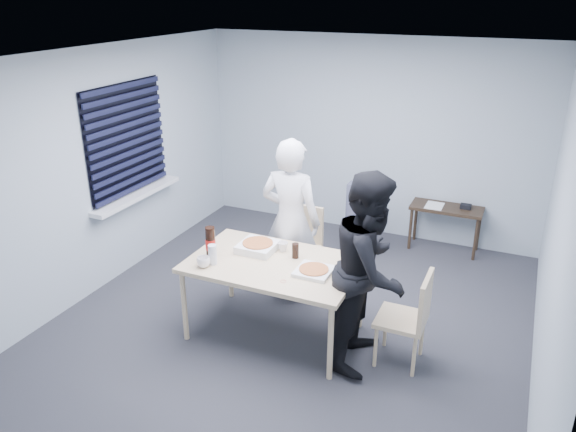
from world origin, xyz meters
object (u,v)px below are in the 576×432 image
at_px(backpack, 360,202).
at_px(soda_bottle, 210,243).
at_px(dining_table, 274,268).
at_px(side_table, 446,213).
at_px(mug_a, 203,262).
at_px(stool, 359,226).
at_px(person_white, 291,221).
at_px(mug_b, 283,247).
at_px(chair_far, 302,240).
at_px(chair_right, 412,314).
at_px(person_black, 370,270).

relative_size(backpack, soda_bottle, 1.45).
distance_m(dining_table, side_table, 2.84).
bearing_deg(mug_a, stool, 72.35).
height_order(stool, mug_a, mug_a).
height_order(person_white, mug_b, person_white).
height_order(dining_table, person_white, person_white).
relative_size(dining_table, stool, 3.31).
bearing_deg(dining_table, stool, 84.14).
distance_m(backpack, soda_bottle, 2.32).
bearing_deg(stool, chair_far, -110.93).
height_order(backpack, soda_bottle, soda_bottle).
distance_m(chair_right, person_black, 0.53).
bearing_deg(chair_right, mug_a, -167.94).
distance_m(dining_table, mug_a, 0.66).
xyz_separation_m(chair_right, mug_b, (-1.32, 0.20, 0.30)).
height_order(backpack, mug_a, backpack).
bearing_deg(side_table, mug_a, -120.70).
relative_size(side_table, mug_a, 7.15).
relative_size(dining_table, soda_bottle, 5.18).
bearing_deg(chair_right, backpack, 118.76).
xyz_separation_m(chair_far, mug_b, (0.14, -0.82, 0.30)).
height_order(chair_far, mug_b, chair_far).
bearing_deg(mug_a, soda_bottle, 101.82).
relative_size(chair_far, stool, 1.86).
bearing_deg(soda_bottle, mug_a, -78.18).
relative_size(chair_right, person_black, 0.50).
bearing_deg(side_table, mug_b, -117.40).
bearing_deg(mug_a, mug_b, 48.39).
xyz_separation_m(chair_far, mug_a, (-0.39, -1.41, 0.30)).
bearing_deg(chair_right, soda_bottle, -174.22).
relative_size(stool, mug_b, 4.77).
bearing_deg(stool, soda_bottle, -110.16).
xyz_separation_m(chair_right, person_white, (-1.44, 0.66, 0.37)).
height_order(person_black, mug_b, person_black).
distance_m(chair_far, mug_a, 1.50).
relative_size(chair_right, mug_a, 7.24).
height_order(person_black, mug_a, person_black).
bearing_deg(side_table, person_black, -95.80).
relative_size(person_black, backpack, 4.00).
xyz_separation_m(chair_right, stool, (-1.09, 1.99, -0.15)).
height_order(mug_b, soda_bottle, soda_bottle).
bearing_deg(dining_table, person_white, 101.25).
relative_size(stool, backpack, 1.08).
xyz_separation_m(person_black, stool, (-0.71, 2.05, -0.52)).
xyz_separation_m(dining_table, backpack, (0.21, 2.03, -0.02)).
distance_m(dining_table, chair_far, 1.10).
bearing_deg(stool, mug_a, -107.65).
relative_size(side_table, backpack, 1.99).
bearing_deg(person_black, backpack, 19.21).
distance_m(stool, mug_a, 2.54).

